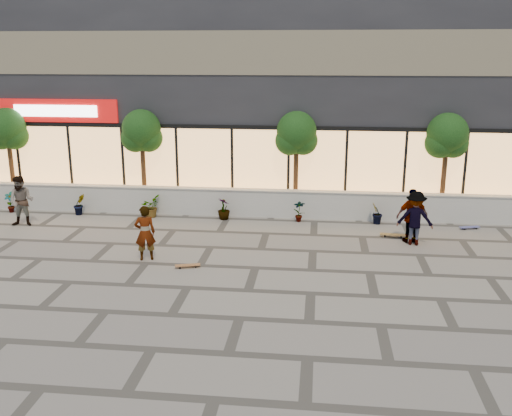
# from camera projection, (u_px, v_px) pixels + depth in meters

# --- Properties ---
(ground) EXTENTS (80.00, 80.00, 0.00)m
(ground) POSITION_uv_depth(u_px,v_px,m) (187.00, 288.00, 15.09)
(ground) COLOR gray
(ground) RESTS_ON ground
(planter_wall) EXTENTS (22.00, 0.42, 1.04)m
(planter_wall) POSITION_uv_depth(u_px,v_px,m) (229.00, 202.00, 21.66)
(planter_wall) COLOR silver
(planter_wall) RESTS_ON ground
(retail_building) EXTENTS (24.00, 9.17, 8.50)m
(retail_building) POSITION_uv_depth(u_px,v_px,m) (247.00, 93.00, 25.94)
(retail_building) COLOR #25252A
(retail_building) RESTS_ON ground
(shrub_a) EXTENTS (0.43, 0.29, 0.81)m
(shrub_a) POSITION_uv_depth(u_px,v_px,m) (10.00, 202.00, 22.09)
(shrub_a) COLOR black
(shrub_a) RESTS_ON ground
(shrub_b) EXTENTS (0.57, 0.57, 0.81)m
(shrub_b) POSITION_uv_depth(u_px,v_px,m) (79.00, 204.00, 21.79)
(shrub_b) COLOR black
(shrub_b) RESTS_ON ground
(shrub_c) EXTENTS (0.68, 0.77, 0.81)m
(shrub_c) POSITION_uv_depth(u_px,v_px,m) (151.00, 206.00, 21.48)
(shrub_c) COLOR black
(shrub_c) RESTS_ON ground
(shrub_d) EXTENTS (0.64, 0.64, 0.81)m
(shrub_d) POSITION_uv_depth(u_px,v_px,m) (224.00, 209.00, 21.18)
(shrub_d) COLOR black
(shrub_d) RESTS_ON ground
(shrub_e) EXTENTS (0.46, 0.35, 0.81)m
(shrub_e) POSITION_uv_depth(u_px,v_px,m) (299.00, 211.00, 20.87)
(shrub_e) COLOR black
(shrub_e) RESTS_ON ground
(shrub_f) EXTENTS (0.55, 0.57, 0.81)m
(shrub_f) POSITION_uv_depth(u_px,v_px,m) (377.00, 213.00, 20.57)
(shrub_f) COLOR black
(shrub_f) RESTS_ON ground
(tree_west) EXTENTS (1.60, 1.50, 3.92)m
(tree_west) POSITION_uv_depth(u_px,v_px,m) (7.00, 131.00, 22.66)
(tree_west) COLOR #4E331C
(tree_west) RESTS_ON ground
(tree_midwest) EXTENTS (1.60, 1.50, 3.92)m
(tree_midwest) POSITION_uv_depth(u_px,v_px,m) (142.00, 133.00, 22.06)
(tree_midwest) COLOR #4E331C
(tree_midwest) RESTS_ON ground
(tree_mideast) EXTENTS (1.60, 1.50, 3.92)m
(tree_mideast) POSITION_uv_depth(u_px,v_px,m) (296.00, 136.00, 21.41)
(tree_mideast) COLOR #4E331C
(tree_mideast) RESTS_ON ground
(tree_east) EXTENTS (1.60, 1.50, 3.92)m
(tree_east) POSITION_uv_depth(u_px,v_px,m) (447.00, 138.00, 20.81)
(tree_east) COLOR #4E331C
(tree_east) RESTS_ON ground
(skater_center) EXTENTS (0.71, 0.58, 1.68)m
(skater_center) POSITION_uv_depth(u_px,v_px,m) (145.00, 233.00, 16.93)
(skater_center) COLOR silver
(skater_center) RESTS_ON ground
(skater_left) EXTENTS (0.95, 0.78, 1.81)m
(skater_left) POSITION_uv_depth(u_px,v_px,m) (22.00, 201.00, 20.27)
(skater_left) COLOR tan
(skater_left) RESTS_ON ground
(skater_right_near) EXTENTS (1.13, 0.69, 1.80)m
(skater_right_near) POSITION_uv_depth(u_px,v_px,m) (412.00, 216.00, 18.47)
(skater_right_near) COLOR silver
(skater_right_near) RESTS_ON ground
(skater_right_far) EXTENTS (1.24, 0.85, 1.76)m
(skater_right_far) POSITION_uv_depth(u_px,v_px,m) (415.00, 218.00, 18.28)
(skater_right_far) COLOR maroon
(skater_right_far) RESTS_ON ground
(skateboard_center) EXTENTS (0.75, 0.39, 0.09)m
(skateboard_center) POSITION_uv_depth(u_px,v_px,m) (188.00, 265.00, 16.48)
(skateboard_center) COLOR brown
(skateboard_center) RESTS_ON ground
(skateboard_right_near) EXTENTS (0.88, 0.31, 0.10)m
(skateboard_right_near) POSITION_uv_depth(u_px,v_px,m) (393.00, 235.00, 19.20)
(skateboard_right_near) COLOR olive
(skateboard_right_near) RESTS_ON ground
(skateboard_right_far) EXTENTS (0.75, 0.39, 0.09)m
(skateboard_right_far) POSITION_uv_depth(u_px,v_px,m) (470.00, 227.00, 20.07)
(skateboard_right_far) COLOR #4C4E8C
(skateboard_right_far) RESTS_ON ground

